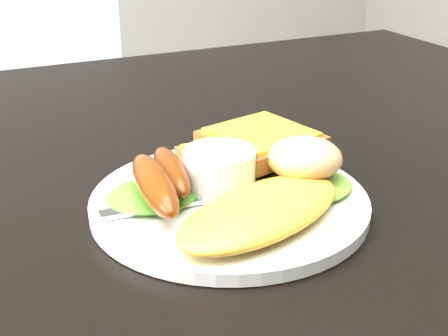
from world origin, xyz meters
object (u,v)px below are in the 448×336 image
object	(u,v)px
dining_table	(149,179)
dining_chair	(67,136)
person	(157,16)
plate	(229,202)

from	to	relation	value
dining_table	dining_chair	bearing A→B (deg)	84.51
dining_chair	dining_table	bearing A→B (deg)	-79.08
dining_table	person	distance (m)	0.49
plate	dining_table	bearing A→B (deg)	102.34
dining_chair	person	bearing A→B (deg)	-62.59
person	plate	size ratio (longest dim) A/B	7.17
dining_table	person	size ratio (longest dim) A/B	0.75
dining_table	dining_chair	distance (m)	0.94
dining_table	dining_chair	size ratio (longest dim) A/B	3.14
plate	person	bearing A→B (deg)	75.85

